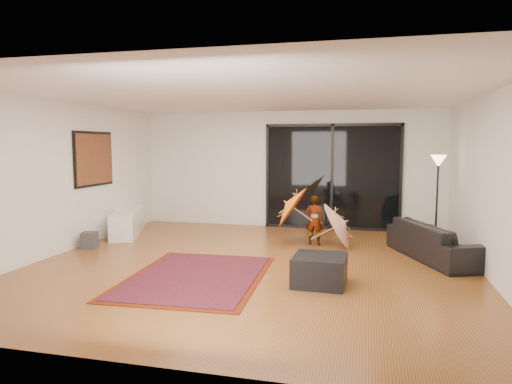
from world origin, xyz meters
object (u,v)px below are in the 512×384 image
(media_console, at_px, (128,222))
(child, at_px, (314,220))
(sofa, at_px, (437,241))
(ottoman, at_px, (320,270))

(media_console, distance_m, child, 4.07)
(media_console, height_order, child, child)
(sofa, xyz_separation_m, ottoman, (-1.78, -1.89, -0.10))
(child, bearing_deg, media_console, 1.00)
(sofa, bearing_deg, child, 51.26)
(ottoman, bearing_deg, media_console, 149.06)
(sofa, bearing_deg, media_console, 60.28)
(media_console, distance_m, ottoman, 5.15)
(sofa, relative_size, ottoman, 2.96)
(media_console, height_order, ottoman, media_console)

